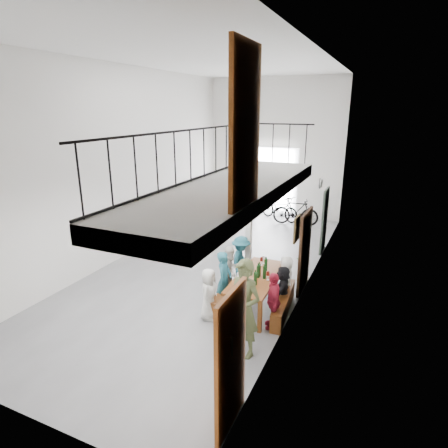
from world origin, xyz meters
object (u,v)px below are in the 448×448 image
at_px(serving_counter, 231,200).
at_px(bicycle_near, 279,208).
at_px(side_bench, 163,233).
at_px(host_standing, 244,309).
at_px(tasting_table, 257,280).
at_px(oak_barrel, 209,208).
at_px(bench_inner, 232,294).

height_order(serving_counter, bicycle_near, serving_counter).
xyz_separation_m(side_bench, host_standing, (4.78, -4.71, 0.69)).
distance_m(tasting_table, bicycle_near, 7.18).
xyz_separation_m(oak_barrel, host_standing, (4.46, -7.68, 0.48)).
distance_m(tasting_table, side_bench, 5.44).
bearing_deg(tasting_table, side_bench, 144.17).
relative_size(bench_inner, bicycle_near, 0.95).
bearing_deg(oak_barrel, bicycle_near, 20.03).
height_order(tasting_table, bicycle_near, bicycle_near).
bearing_deg(host_standing, serving_counter, 129.31).
height_order(serving_counter, host_standing, host_standing).
distance_m(tasting_table, serving_counter, 8.23).
bearing_deg(side_bench, bicycle_near, 52.88).
relative_size(tasting_table, side_bench, 1.26).
bearing_deg(tasting_table, serving_counter, 115.57).
distance_m(side_bench, bicycle_near, 4.95).
bearing_deg(oak_barrel, tasting_table, -55.59).
distance_m(side_bench, oak_barrel, 3.00).
bearing_deg(side_bench, host_standing, -44.55).
xyz_separation_m(oak_barrel, bicycle_near, (2.66, 0.97, 0.06)).
bearing_deg(bench_inner, host_standing, -57.15).
bearing_deg(host_standing, side_bench, 150.56).
xyz_separation_m(tasting_table, bench_inner, (-0.60, 0.01, -0.50)).
relative_size(bench_inner, host_standing, 0.97).
relative_size(bench_inner, serving_counter, 0.87).
relative_size(tasting_table, bench_inner, 1.17).
bearing_deg(oak_barrel, bench_inner, -59.57).
xyz_separation_m(oak_barrel, serving_counter, (0.43, 1.29, 0.11)).
distance_m(tasting_table, bench_inner, 0.78).
height_order(tasting_table, side_bench, tasting_table).
bearing_deg(host_standing, tasting_table, 116.04).
bearing_deg(serving_counter, oak_barrel, -107.06).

